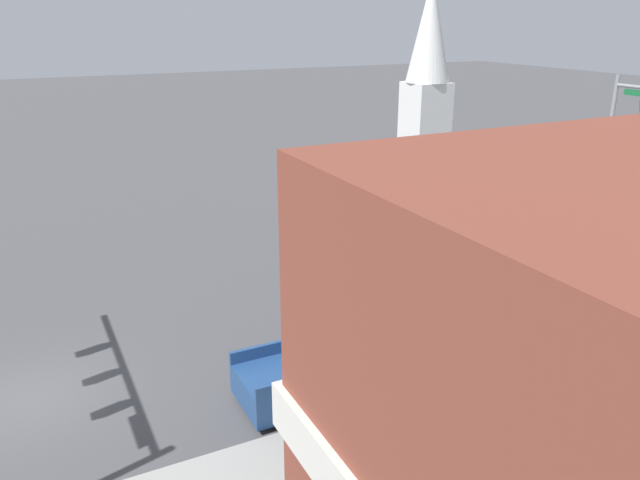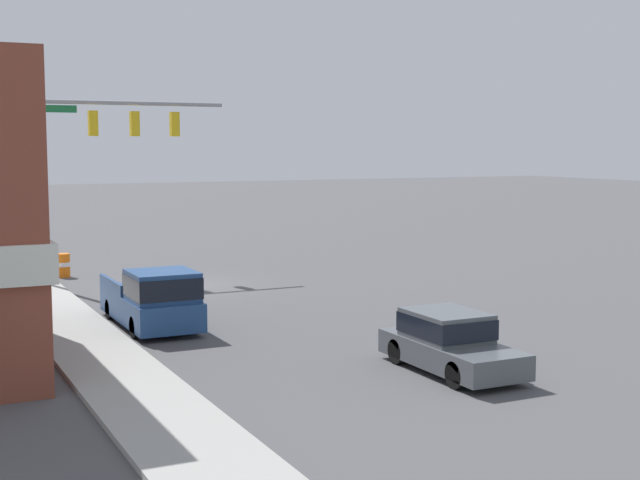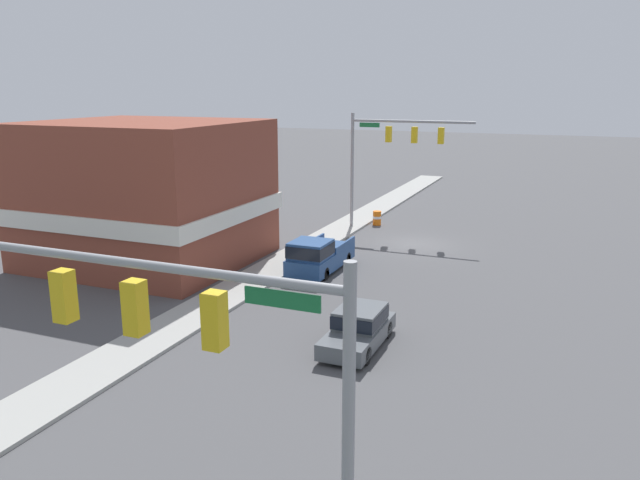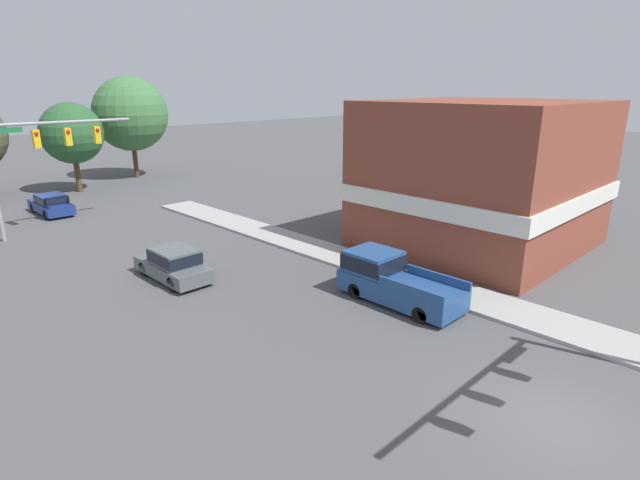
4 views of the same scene
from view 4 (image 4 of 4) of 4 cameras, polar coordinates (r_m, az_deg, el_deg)
The scene contains 9 objects.
ground_plane at distance 15.42m, azimuth 25.27°, elevation -18.46°, with size 200.00×200.00×0.00m, color #4C4C4F.
sidewalk_curb at distance 20.23m, azimuth 31.13°, elevation -10.32°, with size 2.40×60.00×0.14m.
far_signal_assembly at distance 33.68m, azimuth -29.12°, elevation 9.33°, with size 8.24×0.49×7.00m.
car_lead at distance 23.85m, azimuth -16.38°, elevation -2.58°, with size 1.77×4.30×1.51m.
car_distant at distance 39.41m, azimuth -28.38°, elevation 3.67°, with size 1.76×4.43×1.39m.
pickup_truck_parked at distance 20.91m, azimuth 8.00°, elevation -4.37°, with size 2.00×5.27×1.92m.
corner_brick_building at distance 28.92m, azimuth 17.99°, elevation 6.95°, with size 11.65×10.58×7.84m.
backdrop_tree_center at distance 46.32m, azimuth -26.51°, elevation 10.85°, with size 4.94×4.94×7.32m.
backdrop_tree_right_mid at distance 51.62m, azimuth -20.86°, elevation 13.30°, with size 6.87×6.87×9.44m.
Camera 4 is at (-12.31, -3.55, 8.59)m, focal length 28.00 mm.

